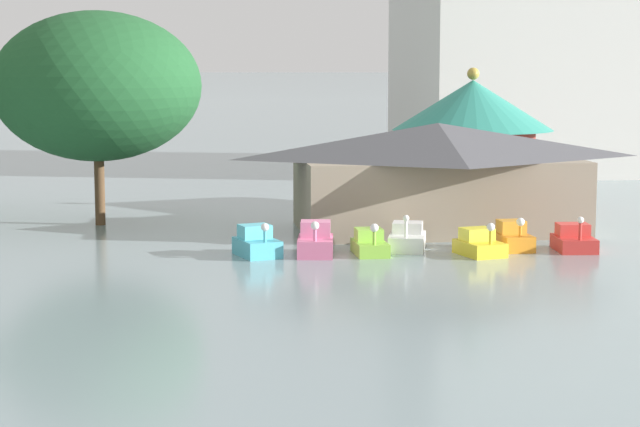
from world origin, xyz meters
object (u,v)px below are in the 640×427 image
at_px(shoreline_tree_mid, 97,86).
at_px(pedal_boat_pink, 315,242).
at_px(pedal_boat_white, 407,239).
at_px(pedal_boat_yellow, 479,244).
at_px(pedal_boat_red, 574,240).
at_px(pedal_boat_cyan, 257,244).
at_px(pedal_boat_orange, 513,238).
at_px(green_roof_pavilion, 472,138).
at_px(pedal_boat_lime, 370,244).
at_px(boathouse, 437,174).

bearing_deg(shoreline_tree_mid, pedal_boat_pink, -47.33).
bearing_deg(pedal_boat_white, pedal_boat_yellow, 70.73).
height_order(pedal_boat_pink, pedal_boat_red, pedal_boat_red).
height_order(pedal_boat_cyan, pedal_boat_orange, pedal_boat_orange).
bearing_deg(pedal_boat_red, green_roof_pavilion, -170.68).
xyz_separation_m(pedal_boat_lime, shoreline_tree_mid, (-12.44, 11.01, 6.78)).
xyz_separation_m(pedal_boat_lime, green_roof_pavilion, (8.34, 14.05, 3.74)).
bearing_deg(boathouse, green_roof_pavilion, 62.97).
relative_size(pedal_boat_cyan, green_roof_pavilion, 0.29).
bearing_deg(pedal_boat_cyan, shoreline_tree_mid, -162.15).
relative_size(pedal_boat_orange, boathouse, 0.16).
relative_size(pedal_boat_orange, green_roof_pavilion, 0.26).
relative_size(pedal_boat_cyan, pedal_boat_orange, 1.13).
distance_m(pedal_boat_orange, shoreline_tree_mid, 22.85).
relative_size(pedal_boat_yellow, pedal_boat_red, 1.02).
xyz_separation_m(pedal_boat_yellow, boathouse, (-0.13, 7.62, 2.38)).
xyz_separation_m(green_roof_pavilion, shoreline_tree_mid, (-20.78, -3.04, 3.04)).
bearing_deg(pedal_boat_red, pedal_boat_white, -94.26).
relative_size(pedal_boat_cyan, pedal_boat_lime, 1.09).
bearing_deg(pedal_boat_pink, boathouse, 141.69).
height_order(pedal_boat_cyan, pedal_boat_red, pedal_boat_red).
distance_m(pedal_boat_red, green_roof_pavilion, 14.72).
relative_size(pedal_boat_yellow, shoreline_tree_mid, 0.23).
height_order(pedal_boat_cyan, pedal_boat_pink, pedal_boat_pink).
relative_size(pedal_boat_lime, boathouse, 0.16).
distance_m(pedal_boat_white, boathouse, 6.73).
distance_m(pedal_boat_orange, green_roof_pavilion, 14.18).
height_order(pedal_boat_lime, green_roof_pavilion, green_roof_pavilion).
bearing_deg(pedal_boat_red, pedal_boat_orange, -97.65).
bearing_deg(pedal_boat_cyan, boathouse, 107.57).
bearing_deg(boathouse, pedal_boat_white, -115.48).
xyz_separation_m(pedal_boat_pink, pedal_boat_lime, (2.42, -0.13, -0.13)).
relative_size(green_roof_pavilion, shoreline_tree_mid, 0.82).
bearing_deg(pedal_boat_red, pedal_boat_cyan, -86.22).
relative_size(pedal_boat_lime, pedal_boat_orange, 1.03).
bearing_deg(green_roof_pavilion, boathouse, -117.03).
xyz_separation_m(pedal_boat_orange, shoreline_tree_mid, (-19.12, 10.55, 6.70)).
bearing_deg(pedal_boat_yellow, pedal_boat_red, 84.50).
height_order(pedal_boat_cyan, pedal_boat_white, pedal_boat_white).
bearing_deg(shoreline_tree_mid, pedal_boat_red, -27.13).
xyz_separation_m(pedal_boat_pink, boathouse, (7.05, 6.64, 2.27)).
bearing_deg(pedal_boat_orange, pedal_boat_yellow, -58.10).
xyz_separation_m(pedal_boat_cyan, pedal_boat_pink, (2.59, -0.08, 0.04)).
height_order(pedal_boat_red, boathouse, boathouse).
bearing_deg(pedal_boat_cyan, pedal_boat_lime, 70.89).
bearing_deg(pedal_boat_pink, pedal_boat_lime, 95.20).
height_order(pedal_boat_cyan, boathouse, boathouse).
relative_size(pedal_boat_pink, pedal_boat_lime, 1.14).
height_order(pedal_boat_cyan, pedal_boat_yellow, pedal_boat_cyan).
relative_size(pedal_boat_pink, pedal_boat_white, 0.91).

